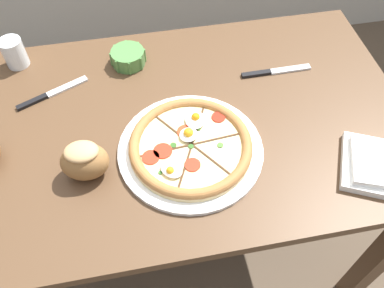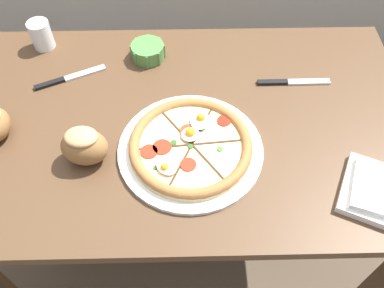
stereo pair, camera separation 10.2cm
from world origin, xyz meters
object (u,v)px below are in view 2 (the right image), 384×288
pizza (192,146)px  bread_piece_mid (84,146)px  dining_table (190,145)px  water_glass (42,36)px  ramekin_bowl (148,51)px  knife_spare (292,82)px  knife_main (69,78)px

pizza → bread_piece_mid: bearing=-176.0°
pizza → dining_table: bearing=91.8°
pizza → water_glass: size_ratio=4.21×
ramekin_bowl → water_glass: 0.34m
ramekin_bowl → knife_spare: bearing=-16.0°
knife_main → water_glass: (-0.10, 0.15, 0.03)m
ramekin_bowl → water_glass: water_glass is taller
dining_table → knife_spare: knife_spare is taller
knife_main → knife_spare: (0.66, -0.03, 0.00)m
bread_piece_mid → knife_main: 0.31m
pizza → knife_main: (-0.36, 0.27, -0.02)m
dining_table → bread_piece_mid: size_ratio=10.06×
knife_spare → bread_piece_mid: bearing=-155.9°
ramekin_bowl → knife_main: size_ratio=0.54×
pizza → bread_piece_mid: size_ratio=3.00×
dining_table → knife_main: bearing=155.1°
pizza → knife_main: size_ratio=1.84×
ramekin_bowl → pizza: bearing=-70.6°
bread_piece_mid → water_glass: size_ratio=1.40×
pizza → knife_spare: pizza is taller
pizza → knife_main: bearing=142.7°
dining_table → water_glass: (-0.45, 0.31, 0.16)m
knife_spare → water_glass: bearing=166.0°
dining_table → ramekin_bowl: bearing=115.9°
ramekin_bowl → knife_main: 0.25m
bread_piece_mid → knife_main: bread_piece_mid is taller
pizza → knife_main: 0.45m
water_glass → dining_table: bearing=-34.6°
pizza → water_glass: 0.62m
dining_table → water_glass: 0.57m
pizza → knife_spare: 0.38m
ramekin_bowl → bread_piece_mid: bearing=-109.6°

